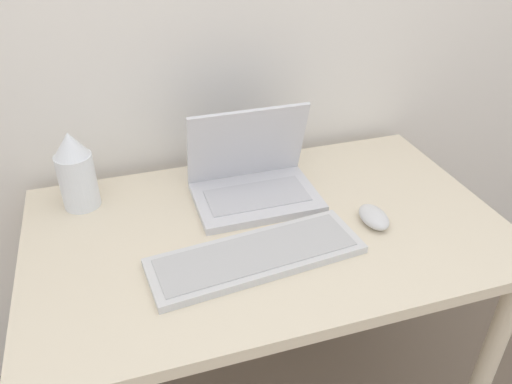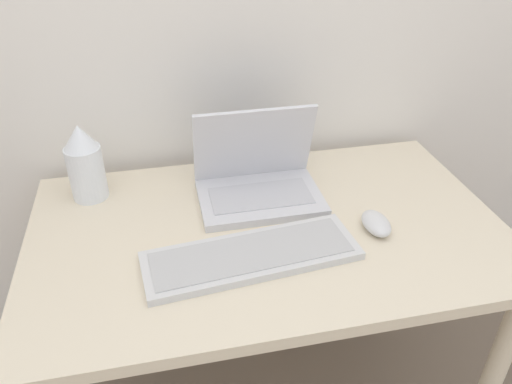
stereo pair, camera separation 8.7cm
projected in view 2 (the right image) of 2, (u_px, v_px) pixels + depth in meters
name	position (u px, v px, depth m)	size (l,w,h in m)	color
desk	(267.00, 257.00, 1.25)	(1.13, 0.68, 0.72)	beige
laptop	(258.00, 178.00, 1.28)	(0.31, 0.22, 0.23)	silver
keyboard	(252.00, 255.00, 1.09)	(0.49, 0.20, 0.02)	silver
mouse	(376.00, 223.00, 1.18)	(0.06, 0.10, 0.04)	silver
vase	(85.00, 163.00, 1.25)	(0.09, 0.09, 0.20)	white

